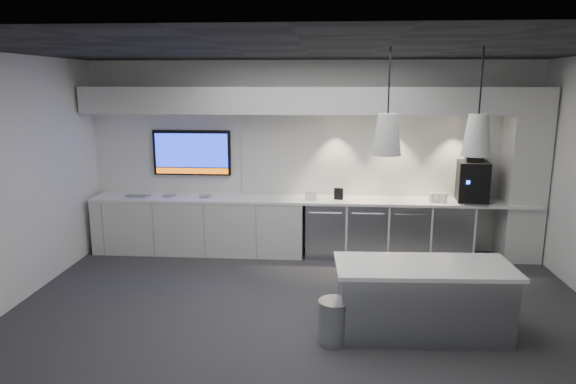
# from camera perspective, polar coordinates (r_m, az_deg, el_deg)

# --- Properties ---
(floor) EXTENTS (7.00, 7.00, 0.00)m
(floor) POSITION_cam_1_polar(r_m,az_deg,el_deg) (6.18, 1.69, -13.41)
(floor) COLOR #333335
(floor) RESTS_ON ground
(ceiling) EXTENTS (7.00, 7.00, 0.00)m
(ceiling) POSITION_cam_1_polar(r_m,az_deg,el_deg) (5.59, 1.89, 15.56)
(ceiling) COLOR black
(ceiling) RESTS_ON wall_back
(wall_back) EXTENTS (7.00, 0.00, 7.00)m
(wall_back) POSITION_cam_1_polar(r_m,az_deg,el_deg) (8.16, 2.52, 3.89)
(wall_back) COLOR white
(wall_back) RESTS_ON floor
(wall_front) EXTENTS (7.00, 0.00, 7.00)m
(wall_front) POSITION_cam_1_polar(r_m,az_deg,el_deg) (3.30, -0.05, -8.49)
(wall_front) COLOR white
(wall_front) RESTS_ON floor
(wall_left) EXTENTS (0.00, 7.00, 7.00)m
(wall_left) POSITION_cam_1_polar(r_m,az_deg,el_deg) (6.81, -29.12, 0.72)
(wall_left) COLOR white
(wall_left) RESTS_ON floor
(back_counter) EXTENTS (6.80, 0.65, 0.04)m
(back_counter) POSITION_cam_1_polar(r_m,az_deg,el_deg) (7.96, 2.41, -0.87)
(back_counter) COLOR white
(back_counter) RESTS_ON left_base_cabinets
(left_base_cabinets) EXTENTS (3.30, 0.63, 0.86)m
(left_base_cabinets) POSITION_cam_1_polar(r_m,az_deg,el_deg) (8.31, -9.80, -3.69)
(left_base_cabinets) COLOR silver
(left_base_cabinets) RESTS_ON floor
(fridge_unit_a) EXTENTS (0.60, 0.61, 0.85)m
(fridge_unit_a) POSITION_cam_1_polar(r_m,az_deg,el_deg) (8.07, 4.17, -4.05)
(fridge_unit_a) COLOR #979BA0
(fridge_unit_a) RESTS_ON floor
(fridge_unit_b) EXTENTS (0.60, 0.61, 0.85)m
(fridge_unit_b) POSITION_cam_1_polar(r_m,az_deg,el_deg) (8.10, 8.64, -4.10)
(fridge_unit_b) COLOR #979BA0
(fridge_unit_b) RESTS_ON floor
(fridge_unit_c) EXTENTS (0.60, 0.61, 0.85)m
(fridge_unit_c) POSITION_cam_1_polar(r_m,az_deg,el_deg) (8.17, 13.06, -4.13)
(fridge_unit_c) COLOR #979BA0
(fridge_unit_c) RESTS_ON floor
(fridge_unit_d) EXTENTS (0.60, 0.61, 0.85)m
(fridge_unit_d) POSITION_cam_1_polar(r_m,az_deg,el_deg) (8.29, 17.37, -4.13)
(fridge_unit_d) COLOR #979BA0
(fridge_unit_d) RESTS_ON floor
(backsplash) EXTENTS (4.60, 0.03, 1.30)m
(backsplash) POSITION_cam_1_polar(r_m,az_deg,el_deg) (8.19, 10.96, 4.06)
(backsplash) COLOR silver
(backsplash) RESTS_ON wall_back
(soffit) EXTENTS (6.90, 0.60, 0.40)m
(soffit) POSITION_cam_1_polar(r_m,az_deg,el_deg) (7.79, 2.52, 10.14)
(soffit) COLOR silver
(soffit) RESTS_ON wall_back
(column) EXTENTS (0.55, 0.55, 2.60)m
(column) POSITION_cam_1_polar(r_m,az_deg,el_deg) (8.44, 24.73, 1.68)
(column) COLOR silver
(column) RESTS_ON floor
(wall_tv) EXTENTS (1.25, 0.07, 0.72)m
(wall_tv) POSITION_cam_1_polar(r_m,az_deg,el_deg) (8.38, -10.63, 4.31)
(wall_tv) COLOR black
(wall_tv) RESTS_ON wall_back
(island) EXTENTS (1.89, 0.87, 0.79)m
(island) POSITION_cam_1_polar(r_m,az_deg,el_deg) (5.77, 14.70, -11.45)
(island) COLOR #979BA0
(island) RESTS_ON floor
(bin) EXTENTS (0.43, 0.43, 0.47)m
(bin) POSITION_cam_1_polar(r_m,az_deg,el_deg) (5.50, 5.14, -14.16)
(bin) COLOR #979BA0
(bin) RESTS_ON floor
(coffee_machine) EXTENTS (0.49, 0.66, 0.80)m
(coffee_machine) POSITION_cam_1_polar(r_m,az_deg,el_deg) (8.22, 19.83, 1.31)
(coffee_machine) COLOR black
(coffee_machine) RESTS_ON back_counter
(sign_black) EXTENTS (0.14, 0.05, 0.18)m
(sign_black) POSITION_cam_1_polar(r_m,az_deg,el_deg) (7.89, 5.64, -0.21)
(sign_black) COLOR black
(sign_black) RESTS_ON back_counter
(sign_white) EXTENTS (0.18, 0.03, 0.14)m
(sign_white) POSITION_cam_1_polar(r_m,az_deg,el_deg) (7.81, 2.57, -0.44)
(sign_white) COLOR white
(sign_white) RESTS_ON back_counter
(cup_cluster) EXTENTS (0.26, 0.17, 0.14)m
(cup_cluster) POSITION_cam_1_polar(r_m,az_deg,el_deg) (8.02, 16.29, -0.58)
(cup_cluster) COLOR white
(cup_cluster) RESTS_ON back_counter
(tray_a) EXTENTS (0.19, 0.19, 0.02)m
(tray_a) POSITION_cam_1_polar(r_m,az_deg,el_deg) (8.45, -16.94, -0.40)
(tray_a) COLOR gray
(tray_a) RESTS_ON back_counter
(tray_b) EXTENTS (0.20, 0.20, 0.02)m
(tray_b) POSITION_cam_1_polar(r_m,az_deg,el_deg) (8.39, -15.76, -0.42)
(tray_b) COLOR gray
(tray_b) RESTS_ON back_counter
(tray_c) EXTENTS (0.18, 0.18, 0.02)m
(tray_c) POSITION_cam_1_polar(r_m,az_deg,el_deg) (8.31, -13.06, -0.39)
(tray_c) COLOR gray
(tray_c) RESTS_ON back_counter
(tray_d) EXTENTS (0.18, 0.18, 0.02)m
(tray_d) POSITION_cam_1_polar(r_m,az_deg,el_deg) (8.15, -9.18, -0.47)
(tray_d) COLOR gray
(tray_d) RESTS_ON back_counter
(pendant_left) EXTENTS (0.29, 0.29, 1.12)m
(pendant_left) POSITION_cam_1_polar(r_m,az_deg,el_deg) (5.26, 10.96, 6.33)
(pendant_left) COLOR silver
(pendant_left) RESTS_ON ceiling
(pendant_right) EXTENTS (0.29, 0.29, 1.12)m
(pendant_right) POSITION_cam_1_polar(r_m,az_deg,el_deg) (5.43, 20.29, 5.98)
(pendant_right) COLOR silver
(pendant_right) RESTS_ON ceiling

